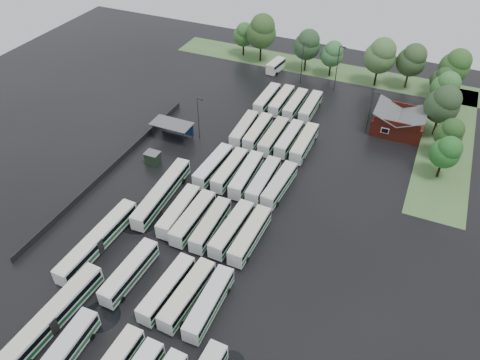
% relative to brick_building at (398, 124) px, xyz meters
% --- Properties ---
extents(ground, '(160.00, 160.00, 0.00)m').
position_rel_brick_building_xyz_m(ground, '(-24.00, -42.77, -1.87)').
color(ground, black).
rests_on(ground, ground).
extents(brick_building, '(10.07, 8.60, 5.39)m').
position_rel_brick_building_xyz_m(brick_building, '(0.00, 0.00, 0.00)').
color(brick_building, maroon).
rests_on(brick_building, ground).
extents(wash_shed, '(8.20, 4.20, 3.58)m').
position_rel_brick_building_xyz_m(wash_shed, '(-41.20, -20.74, 1.12)').
color(wash_shed, '#2D2D30').
rests_on(wash_shed, ground).
extents(utility_hut, '(2.70, 2.20, 2.62)m').
position_rel_brick_building_xyz_m(utility_hut, '(-40.20, -30.17, -0.55)').
color(utility_hut, black).
rests_on(utility_hut, ground).
extents(grass_strip_north, '(80.00, 10.00, 0.01)m').
position_rel_brick_building_xyz_m(grass_strip_north, '(-22.00, 22.03, -1.86)').
color(grass_strip_north, '#456A34').
rests_on(grass_strip_north, ground).
extents(grass_strip_east, '(10.00, 50.00, 0.01)m').
position_rel_brick_building_xyz_m(grass_strip_east, '(10.00, 0.03, -1.86)').
color(grass_strip_east, '#456A34').
rests_on(grass_strip_east, ground).
extents(west_fence, '(0.10, 50.00, 1.20)m').
position_rel_brick_building_xyz_m(west_fence, '(-46.20, -34.77, -1.27)').
color(west_fence, '#2D2D30').
rests_on(west_fence, ground).
extents(bus_r0c0, '(2.79, 11.42, 3.16)m').
position_rel_brick_building_xyz_m(bus_r0c0, '(-28.45, -68.77, -0.13)').
color(bus_r0c0, silver).
rests_on(bus_r0c0, ground).
extents(bus_r1c0, '(2.71, 11.29, 3.13)m').
position_rel_brick_building_xyz_m(bus_r1c0, '(-28.30, -55.09, -0.15)').
color(bus_r1c0, silver).
rests_on(bus_r1c0, ground).
extents(bus_r1c2, '(2.93, 11.24, 3.10)m').
position_rel_brick_building_xyz_m(bus_r1c2, '(-22.00, -55.43, -0.16)').
color(bus_r1c2, silver).
rests_on(bus_r1c2, ground).
extents(bus_r1c3, '(2.95, 11.43, 3.15)m').
position_rel_brick_building_xyz_m(bus_r1c3, '(-18.93, -55.17, -0.13)').
color(bus_r1c3, silver).
rests_on(bus_r1c3, ground).
extents(bus_r1c4, '(2.60, 11.30, 3.13)m').
position_rel_brick_building_xyz_m(bus_r1c4, '(-15.63, -55.21, -0.14)').
color(bus_r1c4, silver).
rests_on(bus_r1c4, ground).
extents(bus_r2c0, '(2.68, 11.20, 3.10)m').
position_rel_brick_building_xyz_m(bus_r2c0, '(-28.23, -41.23, -0.16)').
color(bus_r2c0, silver).
rests_on(bus_r2c0, ground).
extents(bus_r2c1, '(2.53, 11.44, 3.18)m').
position_rel_brick_building_xyz_m(bus_r2c1, '(-25.35, -41.71, -0.12)').
color(bus_r2c1, silver).
rests_on(bus_r2c1, ground).
extents(bus_r2c2, '(2.56, 10.94, 3.03)m').
position_rel_brick_building_xyz_m(bus_r2c2, '(-22.13, -41.89, -0.20)').
color(bus_r2c2, silver).
rests_on(bus_r2c2, ground).
extents(bus_r2c3, '(2.83, 11.48, 3.17)m').
position_rel_brick_building_xyz_m(bus_r2c3, '(-18.66, -41.45, -0.12)').
color(bus_r2c3, silver).
rests_on(bus_r2c3, ground).
extents(bus_r2c4, '(2.63, 11.48, 3.19)m').
position_rel_brick_building_xyz_m(bus_r2c4, '(-15.51, -41.58, -0.11)').
color(bus_r2c4, silver).
rests_on(bus_r2c4, ground).
extents(bus_r3c0, '(2.83, 11.37, 3.14)m').
position_rel_brick_building_xyz_m(bus_r3c0, '(-28.54, -28.07, -0.14)').
color(bus_r3c0, silver).
rests_on(bus_r3c0, ground).
extents(bus_r3c1, '(2.43, 11.11, 3.09)m').
position_rel_brick_building_xyz_m(bus_r3c1, '(-25.26, -28.00, -0.17)').
color(bus_r3c1, silver).
rests_on(bus_r3c1, ground).
extents(bus_r3c2, '(2.85, 11.57, 3.20)m').
position_rel_brick_building_xyz_m(bus_r3c2, '(-21.94, -28.13, -0.11)').
color(bus_r3c2, silver).
rests_on(bus_r3c2, ground).
extents(bus_r3c3, '(2.51, 11.38, 3.16)m').
position_rel_brick_building_xyz_m(bus_r3c3, '(-18.60, -28.31, -0.13)').
color(bus_r3c3, silver).
rests_on(bus_r3c3, ground).
extents(bus_r3c4, '(2.91, 11.20, 3.09)m').
position_rel_brick_building_xyz_m(bus_r3c4, '(-15.64, -28.25, -0.17)').
color(bus_r3c4, silver).
rests_on(bus_r3c4, ground).
extents(bus_r4c0, '(2.87, 11.08, 3.06)m').
position_rel_brick_building_xyz_m(bus_r4c0, '(-28.35, -14.43, -0.18)').
color(bus_r4c0, silver).
rests_on(bus_r4c0, ground).
extents(bus_r4c1, '(2.53, 11.08, 3.07)m').
position_rel_brick_building_xyz_m(bus_r4c1, '(-25.38, -14.24, -0.18)').
color(bus_r4c1, silver).
rests_on(bus_r4c1, ground).
extents(bus_r4c2, '(2.45, 11.38, 3.17)m').
position_rel_brick_building_xyz_m(bus_r4c2, '(-21.88, -14.66, -0.12)').
color(bus_r4c2, silver).
rests_on(bus_r4c2, ground).
extents(bus_r4c3, '(2.50, 10.98, 3.05)m').
position_rel_brick_building_xyz_m(bus_r4c3, '(-18.78, -14.10, -0.19)').
color(bus_r4c3, silver).
rests_on(bus_r4c3, ground).
extents(bus_r4c4, '(2.44, 11.41, 3.17)m').
position_rel_brick_building_xyz_m(bus_r4c4, '(-15.56, -14.39, -0.12)').
color(bus_r4c4, silver).
rests_on(bus_r4c4, ground).
extents(bus_r5c0, '(2.39, 11.04, 3.07)m').
position_rel_brick_building_xyz_m(bus_r5c0, '(-28.59, -1.01, -0.18)').
color(bus_r5c0, silver).
rests_on(bus_r5c0, ground).
extents(bus_r5c1, '(2.34, 10.92, 3.04)m').
position_rel_brick_building_xyz_m(bus_r5c1, '(-25.33, -0.49, -0.19)').
color(bus_r5c1, silver).
rests_on(bus_r5c1, ground).
extents(bus_r5c2, '(2.38, 10.90, 3.03)m').
position_rel_brick_building_xyz_m(bus_r5c2, '(-22.00, -0.79, -0.20)').
color(bus_r5c2, silver).
rests_on(bus_r5c2, ground).
extents(bus_r5c3, '(2.39, 10.88, 3.02)m').
position_rel_brick_building_xyz_m(bus_r5c3, '(-18.62, -0.44, -0.20)').
color(bus_r5c3, silver).
rests_on(bus_r5c3, ground).
extents(artic_bus_west_a, '(3.17, 17.31, 3.20)m').
position_rel_brick_building_xyz_m(artic_bus_west_a, '(-33.11, -65.52, -0.09)').
color(artic_bus_west_a, silver).
rests_on(artic_bus_west_a, ground).
extents(artic_bus_west_b, '(3.22, 16.98, 3.13)m').
position_rel_brick_building_xyz_m(artic_bus_west_b, '(-33.13, -38.41, -0.13)').
color(artic_bus_west_b, silver).
rests_on(artic_bus_west_b, ground).
extents(artic_bus_west_c, '(2.80, 16.96, 3.14)m').
position_rel_brick_building_xyz_m(artic_bus_west_c, '(-36.21, -51.91, -0.13)').
color(artic_bus_west_c, silver).
rests_on(artic_bus_west_c, ground).
extents(minibus, '(3.17, 6.59, 2.77)m').
position_rel_brick_building_xyz_m(minibus, '(-32.77, 15.80, -0.33)').
color(minibus, silver).
rests_on(minibus, ground).
extents(tree_north_0, '(5.49, 5.49, 9.09)m').
position_rel_brick_building_xyz_m(tree_north_0, '(-43.98, 21.25, 3.98)').
color(tree_north_0, black).
rests_on(tree_north_0, ground).
extents(tree_north_1, '(7.64, 7.64, 12.66)m').
position_rel_brick_building_xyz_m(tree_north_1, '(-38.45, 19.84, 6.28)').
color(tree_north_1, black).
rests_on(tree_north_1, ground).
extents(tree_north_2, '(6.59, 6.59, 10.92)m').
position_rel_brick_building_xyz_m(tree_north_2, '(-26.01, 19.10, 5.16)').
color(tree_north_2, black).
rests_on(tree_north_2, ground).
extents(tree_north_3, '(5.54, 5.54, 9.17)m').
position_rel_brick_building_xyz_m(tree_north_3, '(-19.50, 18.84, 4.03)').
color(tree_north_3, black).
rests_on(tree_north_3, ground).
extents(tree_north_4, '(7.29, 7.29, 12.07)m').
position_rel_brick_building_xyz_m(tree_north_4, '(-8.14, 18.30, 5.90)').
color(tree_north_4, black).
rests_on(tree_north_4, ground).
extents(tree_north_5, '(6.70, 6.70, 11.10)m').
position_rel_brick_building_xyz_m(tree_north_5, '(-1.21, 20.26, 5.28)').
color(tree_north_5, '#302316').
rests_on(tree_north_5, ground).
extents(tree_north_6, '(6.79, 6.79, 11.24)m').
position_rel_brick_building_xyz_m(tree_north_6, '(8.19, 21.03, 5.36)').
color(tree_north_6, black).
rests_on(tree_north_6, ground).
extents(tree_east_0, '(5.34, 5.34, 8.85)m').
position_rel_brick_building_xyz_m(tree_east_0, '(9.50, -12.47, 3.82)').
color(tree_east_0, black).
rests_on(tree_east_0, ground).
extents(tree_east_1, '(5.25, 5.25, 8.70)m').
position_rel_brick_building_xyz_m(tree_east_1, '(9.54, -5.83, 3.73)').
color(tree_east_1, '#33241B').
rests_on(tree_east_1, ground).
extents(tree_east_2, '(6.82, 6.82, 11.29)m').
position_rel_brick_building_xyz_m(tree_east_2, '(7.32, 1.75, 5.39)').
color(tree_east_2, '#32231A').
rests_on(tree_east_2, ground).
extents(tree_east_3, '(5.97, 5.97, 9.89)m').
position_rel_brick_building_xyz_m(tree_east_3, '(7.17, 11.31, 4.49)').
color(tree_east_3, black).
rests_on(tree_east_3, ground).
extents(tree_east_4, '(4.94, 4.94, 8.19)m').
position_rel_brick_building_xyz_m(tree_east_4, '(6.17, 16.98, 3.40)').
color(tree_east_4, '#372319').
rests_on(tree_east_4, ground).
extents(lamp_post_ne, '(1.43, 0.28, 9.26)m').
position_rel_brick_building_xyz_m(lamp_post_ne, '(-5.69, -2.71, 3.51)').
color(lamp_post_ne, '#2D2D30').
rests_on(lamp_post_ne, ground).
extents(lamp_post_nw, '(1.43, 0.28, 9.28)m').
position_rel_brick_building_xyz_m(lamp_post_nw, '(-36.15, -18.88, 3.52)').
color(lamp_post_nw, '#2D2D30').
rests_on(lamp_post_nw, ground).
extents(lamp_post_back_w, '(1.58, 0.31, 10.29)m').
position_rel_brick_building_xyz_m(lamp_post_back_w, '(-24.86, 12.21, 4.11)').
color(lamp_post_back_w, '#2D2D30').
rests_on(lamp_post_back_w, ground).
extents(lamp_post_back_e, '(1.69, 0.33, 10.95)m').
position_rel_brick_building_xyz_m(lamp_post_back_e, '(-16.46, 12.12, 4.49)').
color(lamp_post_back_e, '#2D2D30').
rests_on(lamp_post_back_e, ground).
extents(puddle_0, '(5.19, 5.19, 0.01)m').
position_rel_brick_building_xyz_m(puddle_0, '(-28.50, -61.86, -1.86)').
color(puddle_0, black).
rests_on(puddle_0, ground).
extents(puddle_2, '(7.78, 7.78, 0.01)m').
position_rel_brick_building_xyz_m(puddle_2, '(-34.42, -43.71, -1.86)').
color(puddle_2, black).
rests_on(puddle_2, ground).
extents(puddle_3, '(4.41, 4.41, 0.01)m').
position_rel_brick_building_xyz_m(puddle_3, '(-19.15, -41.82, -1.86)').
color(puddle_3, black).
rests_on(puddle_3, ground).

